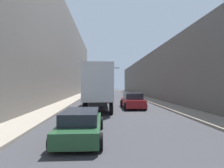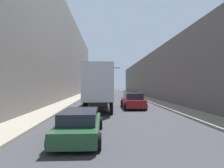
{
  "view_description": "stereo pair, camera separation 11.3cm",
  "coord_description": "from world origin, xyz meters",
  "px_view_note": "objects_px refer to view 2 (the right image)",
  "views": [
    {
      "loc": [
        -1.24,
        2.49,
        2.43
      ],
      "look_at": [
        -0.49,
        16.61,
        2.49
      ],
      "focal_mm": 28.0,
      "sensor_mm": 36.0,
      "label": 1
    },
    {
      "loc": [
        -1.13,
        2.48,
        2.43
      ],
      "look_at": [
        -0.49,
        16.61,
        2.49
      ],
      "focal_mm": 28.0,
      "sensor_mm": 36.0,
      "label": 2
    }
  ],
  "objects_px": {
    "semi_truck": "(100,85)",
    "sedan_car": "(80,124)",
    "suv_car": "(133,101)",
    "traffic_signal_gantry": "(94,76)"
  },
  "relations": [
    {
      "from": "semi_truck",
      "to": "suv_car",
      "type": "bearing_deg",
      "value": -15.25
    },
    {
      "from": "semi_truck",
      "to": "sedan_car",
      "type": "relative_size",
      "value": 2.7
    },
    {
      "from": "suv_car",
      "to": "traffic_signal_gantry",
      "type": "distance_m",
      "value": 17.21
    },
    {
      "from": "semi_truck",
      "to": "sedan_car",
      "type": "bearing_deg",
      "value": -93.12
    },
    {
      "from": "sedan_car",
      "to": "traffic_signal_gantry",
      "type": "height_order",
      "value": "traffic_signal_gantry"
    },
    {
      "from": "sedan_car",
      "to": "traffic_signal_gantry",
      "type": "relative_size",
      "value": 0.64
    },
    {
      "from": "semi_truck",
      "to": "traffic_signal_gantry",
      "type": "bearing_deg",
      "value": 95.65
    },
    {
      "from": "sedan_car",
      "to": "traffic_signal_gantry",
      "type": "distance_m",
      "value": 26.39
    },
    {
      "from": "semi_truck",
      "to": "traffic_signal_gantry",
      "type": "relative_size",
      "value": 1.74
    },
    {
      "from": "semi_truck",
      "to": "suv_car",
      "type": "distance_m",
      "value": 3.97
    }
  ]
}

